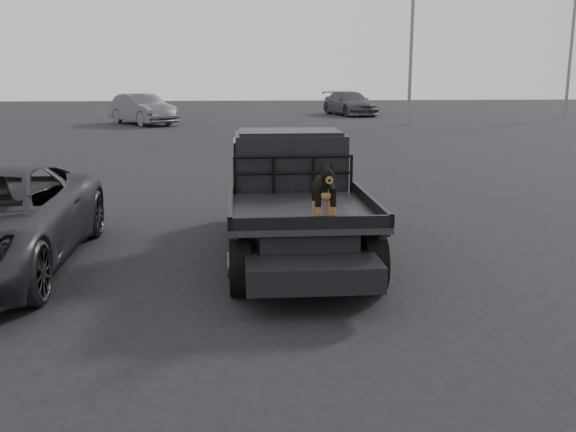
{
  "coord_description": "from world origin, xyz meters",
  "views": [
    {
      "loc": [
        -0.46,
        -7.34,
        2.68
      ],
      "look_at": [
        0.11,
        -0.37,
        1.13
      ],
      "focal_mm": 40.0,
      "sensor_mm": 36.0,
      "label": 1
    }
  ],
  "objects_px": {
    "flatbed_ute": "(295,226)",
    "distant_car_b": "(350,103)",
    "distant_car_a": "(142,109)",
    "dog": "(324,192)"
  },
  "relations": [
    {
      "from": "flatbed_ute",
      "to": "distant_car_a",
      "type": "xyz_separation_m",
      "value": [
        -5.83,
        26.27,
        0.36
      ]
    },
    {
      "from": "flatbed_ute",
      "to": "distant_car_b",
      "type": "xyz_separation_m",
      "value": [
        6.77,
        33.27,
        0.32
      ]
    },
    {
      "from": "flatbed_ute",
      "to": "distant_car_b",
      "type": "bearing_deg",
      "value": 78.5
    },
    {
      "from": "flatbed_ute",
      "to": "distant_car_b",
      "type": "relative_size",
      "value": 1.01
    },
    {
      "from": "distant_car_b",
      "to": "distant_car_a",
      "type": "bearing_deg",
      "value": -165.32
    },
    {
      "from": "distant_car_b",
      "to": "dog",
      "type": "bearing_deg",
      "value": -115.03
    },
    {
      "from": "flatbed_ute",
      "to": "dog",
      "type": "relative_size",
      "value": 7.3
    },
    {
      "from": "flatbed_ute",
      "to": "distant_car_b",
      "type": "height_order",
      "value": "distant_car_b"
    },
    {
      "from": "dog",
      "to": "distant_car_b",
      "type": "relative_size",
      "value": 0.14
    },
    {
      "from": "distant_car_a",
      "to": "flatbed_ute",
      "type": "bearing_deg",
      "value": -111.83
    }
  ]
}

